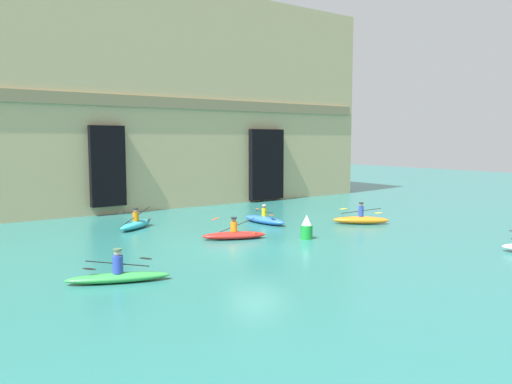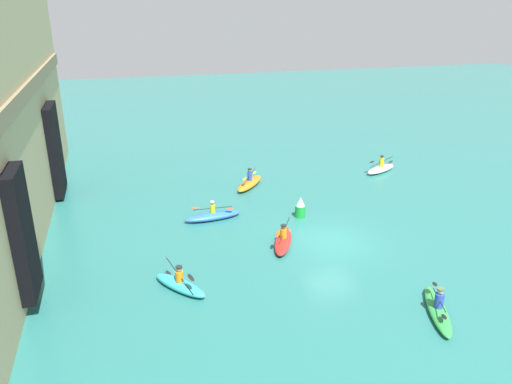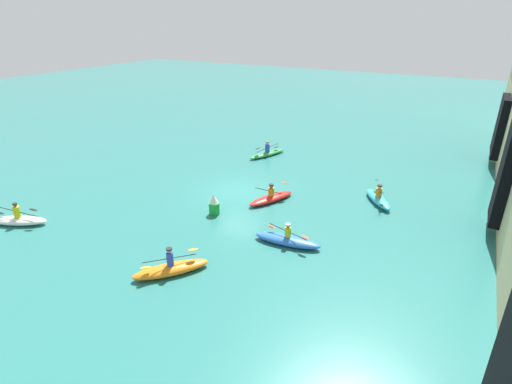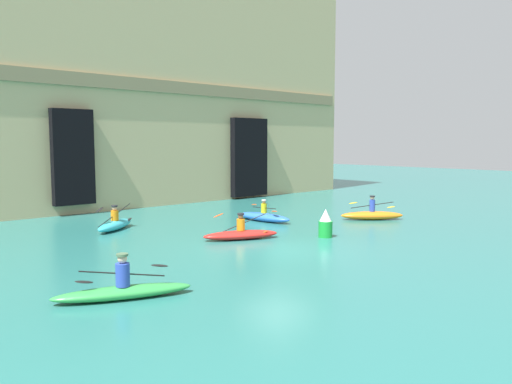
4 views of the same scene
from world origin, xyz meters
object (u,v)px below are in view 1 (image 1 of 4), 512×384
object	(u,v)px
kayak_orange	(361,220)
marker_buoy	(307,228)
kayak_green	(118,276)
kayak_red	(234,235)
kayak_cyan	(136,224)
kayak_blue	(264,219)

from	to	relation	value
kayak_orange	marker_buoy	xyz separation A→B (m)	(-5.43, -1.50, 0.30)
kayak_green	marker_buoy	size ratio (longest dim) A/B	2.94
kayak_red	marker_buoy	distance (m)	3.56
kayak_cyan	kayak_green	size ratio (longest dim) A/B	0.78
kayak_cyan	kayak_green	world-z (taller)	kayak_green
kayak_green	kayak_orange	bearing A→B (deg)	-146.14
kayak_red	kayak_orange	distance (m)	8.39
kayak_orange	kayak_blue	xyz separation A→B (m)	(-4.48, 3.30, -0.01)
kayak_cyan	kayak_green	xyz separation A→B (m)	(-4.41, -9.45, -0.03)
kayak_blue	marker_buoy	xyz separation A→B (m)	(-0.95, -4.80, 0.31)
kayak_green	kayak_blue	size ratio (longest dim) A/B	1.06
kayak_orange	marker_buoy	bearing A→B (deg)	-125.40
kayak_orange	kayak_blue	distance (m)	5.57
kayak_red	kayak_green	distance (m)	8.21
kayak_red	kayak_orange	size ratio (longest dim) A/B	1.06
kayak_blue	kayak_red	bearing A→B (deg)	-60.55
kayak_orange	kayak_red	bearing A→B (deg)	-144.12
kayak_blue	marker_buoy	world-z (taller)	marker_buoy
kayak_cyan	kayak_red	bearing A→B (deg)	79.95
kayak_green	kayak_blue	world-z (taller)	kayak_green
kayak_blue	marker_buoy	bearing A→B (deg)	-17.72
kayak_orange	kayak_green	xyz separation A→B (m)	(-15.58, -3.46, -0.02)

